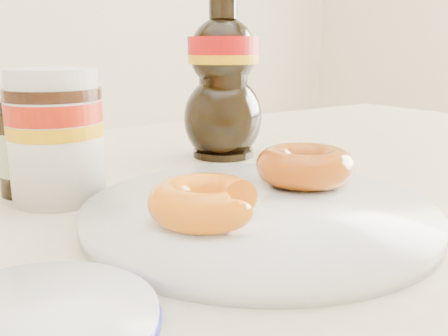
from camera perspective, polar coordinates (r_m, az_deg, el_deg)
dining_table at (r=0.53m, az=4.41°, el=-11.17°), size 1.40×0.90×0.75m
plate at (r=0.42m, az=3.93°, el=-4.98°), size 0.29×0.29×0.01m
donut_bitten at (r=0.37m, az=-2.20°, el=-3.87°), size 0.10×0.10×0.03m
donut_whole at (r=0.48m, az=9.23°, el=0.29°), size 0.12×0.12×0.03m
nutella_jar at (r=0.49m, az=-18.69°, el=4.08°), size 0.09×0.09×0.12m
syrup_bottle at (r=0.65m, az=-0.09°, el=10.41°), size 0.13×0.12×0.21m
dark_jar at (r=0.52m, az=-21.52°, el=2.12°), size 0.06×0.06×0.09m
blue_rim_saucer at (r=0.28m, az=-21.38°, el=-16.54°), size 0.13×0.13×0.01m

